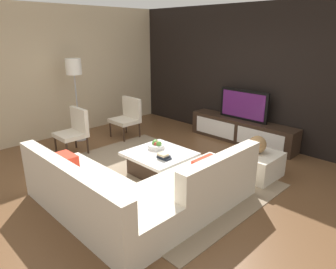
{
  "coord_description": "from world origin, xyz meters",
  "views": [
    {
      "loc": [
        3.28,
        -3.07,
        2.25
      ],
      "look_at": [
        -0.19,
        0.39,
        0.6
      ],
      "focal_mm": 32.81,
      "sensor_mm": 36.0,
      "label": 1
    }
  ],
  "objects": [
    {
      "name": "coffee_table",
      "position": [
        -0.1,
        0.1,
        0.2
      ],
      "size": [
        0.98,
        0.93,
        0.38
      ],
      "color": "#332319",
      "rests_on": "ground"
    },
    {
      "name": "floor_lamp",
      "position": [
        -2.58,
        0.05,
        1.46
      ],
      "size": [
        0.32,
        0.32,
        1.73
      ],
      "color": "#A5A5AA",
      "rests_on": "ground"
    },
    {
      "name": "sectional_couch",
      "position": [
        0.51,
        -0.86,
        0.28
      ],
      "size": [
        2.32,
        2.36,
        0.8
      ],
      "color": "beige",
      "rests_on": "ground"
    },
    {
      "name": "media_console",
      "position": [
        0.0,
        2.4,
        0.25
      ],
      "size": [
        2.36,
        0.44,
        0.5
      ],
      "color": "#332319",
      "rests_on": "ground"
    },
    {
      "name": "ottoman",
      "position": [
        1.04,
        1.17,
        0.2
      ],
      "size": [
        0.7,
        0.7,
        0.4
      ],
      "primitive_type": "cube",
      "color": "beige",
      "rests_on": "ground"
    },
    {
      "name": "accent_chair_far",
      "position": [
        -2.01,
        0.94,
        0.49
      ],
      "size": [
        0.58,
        0.51,
        0.87
      ],
      "rotation": [
        0.0,
        0.0,
        0.05
      ],
      "color": "#332319",
      "rests_on": "ground"
    },
    {
      "name": "accent_chair_near",
      "position": [
        -1.95,
        -0.39,
        0.49
      ],
      "size": [
        0.54,
        0.5,
        0.87
      ],
      "rotation": [
        0.0,
        0.0,
        0.11
      ],
      "color": "#332319",
      "rests_on": "ground"
    },
    {
      "name": "decorative_ball",
      "position": [
        1.04,
        1.17,
        0.54
      ],
      "size": [
        0.28,
        0.28,
        0.28
      ],
      "primitive_type": "sphere",
      "color": "#997247",
      "rests_on": "ottoman"
    },
    {
      "name": "television",
      "position": [
        0.0,
        2.4,
        0.81
      ],
      "size": [
        1.09,
        0.06,
        0.63
      ],
      "color": "black",
      "rests_on": "media_console"
    },
    {
      "name": "feature_wall_back",
      "position": [
        0.0,
        2.7,
        1.4
      ],
      "size": [
        6.4,
        0.12,
        2.8
      ],
      "primitive_type": "cube",
      "color": "black",
      "rests_on": "ground"
    },
    {
      "name": "fruit_bowl",
      "position": [
        -0.28,
        0.2,
        0.44
      ],
      "size": [
        0.28,
        0.28,
        0.14
      ],
      "color": "silver",
      "rests_on": "coffee_table"
    },
    {
      "name": "book_stack",
      "position": [
        0.12,
        -0.02,
        0.42
      ],
      "size": [
        0.22,
        0.15,
        0.08
      ],
      "color": "#1E232D",
      "rests_on": "coffee_table"
    },
    {
      "name": "area_rug",
      "position": [
        -0.1,
        0.0,
        0.01
      ],
      "size": [
        3.44,
        2.5,
        0.01
      ],
      "primitive_type": "cube",
      "color": "gray",
      "rests_on": "ground"
    },
    {
      "name": "side_wall_left",
      "position": [
        -3.2,
        0.2,
        1.4
      ],
      "size": [
        0.12,
        5.2,
        2.8
      ],
      "primitive_type": "cube",
      "color": "#C6B28E",
      "rests_on": "ground"
    },
    {
      "name": "ground_plane",
      "position": [
        0.0,
        0.0,
        0.0
      ],
      "size": [
        14.0,
        14.0,
        0.0
      ],
      "primitive_type": "plane",
      "color": "brown"
    }
  ]
}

